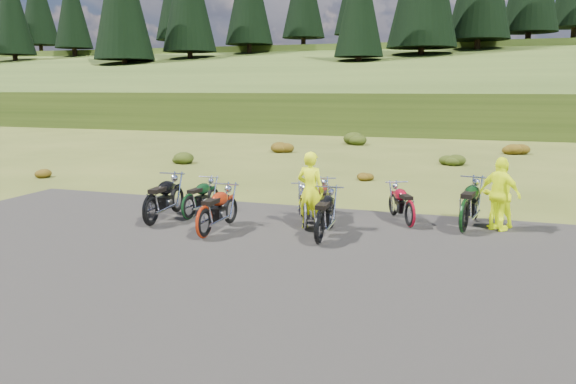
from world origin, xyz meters
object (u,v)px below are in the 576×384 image
(motorcycle_0, at_px, (151,227))
(motorcycle_7, at_px, (463,234))
(person_middle, at_px, (311,192))
(motorcycle_3, at_px, (305,230))

(motorcycle_0, bearing_deg, motorcycle_7, -80.91)
(motorcycle_0, relative_size, person_middle, 1.19)
(motorcycle_0, distance_m, person_middle, 4.03)
(motorcycle_7, distance_m, person_middle, 3.71)
(motorcycle_0, distance_m, motorcycle_3, 3.80)
(motorcycle_0, xyz_separation_m, motorcycle_7, (7.31, 1.72, 0.00))
(motorcycle_7, bearing_deg, motorcycle_0, 112.70)
(motorcycle_7, bearing_deg, motorcycle_3, 112.83)
(motorcycle_3, height_order, motorcycle_7, motorcycle_7)
(motorcycle_0, xyz_separation_m, person_middle, (3.80, 0.97, 0.94))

